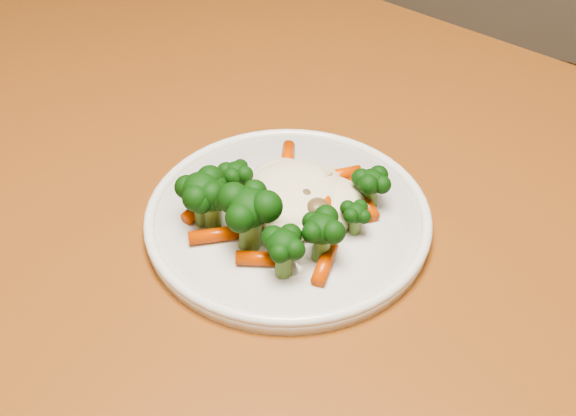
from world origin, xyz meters
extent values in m
plane|color=brown|center=(0.00, 0.00, 0.00)|extent=(3.00, 3.00, 0.00)
cube|color=brown|center=(0.12, -0.32, 0.73)|extent=(1.43, 1.08, 0.04)
cube|color=brown|center=(-0.39, 0.15, 0.35)|extent=(0.07, 0.07, 0.71)
cylinder|color=white|center=(0.19, -0.33, 0.76)|extent=(0.25, 0.25, 0.01)
ellipsoid|color=#F2E9C2|center=(0.19, -0.31, 0.78)|extent=(0.11, 0.10, 0.04)
ellipsoid|color=black|center=(0.13, -0.37, 0.79)|extent=(0.05, 0.05, 0.05)
ellipsoid|color=black|center=(0.19, -0.38, 0.79)|extent=(0.06, 0.06, 0.05)
ellipsoid|color=black|center=(0.22, -0.39, 0.78)|extent=(0.04, 0.04, 0.04)
ellipsoid|color=black|center=(0.24, -0.36, 0.78)|extent=(0.05, 0.05, 0.04)
ellipsoid|color=black|center=(0.25, -0.32, 0.78)|extent=(0.03, 0.03, 0.03)
ellipsoid|color=black|center=(0.25, -0.28, 0.78)|extent=(0.04, 0.04, 0.03)
ellipsoid|color=black|center=(0.14, -0.33, 0.78)|extent=(0.04, 0.04, 0.03)
ellipsoid|color=black|center=(0.14, -0.37, 0.78)|extent=(0.05, 0.05, 0.04)
cylinder|color=#D94805|center=(0.16, -0.27, 0.77)|extent=(0.03, 0.04, 0.01)
cylinder|color=#D94805|center=(0.21, -0.26, 0.77)|extent=(0.04, 0.04, 0.01)
cylinder|color=#D94805|center=(0.25, -0.29, 0.77)|extent=(0.04, 0.04, 0.01)
cylinder|color=#D94805|center=(0.12, -0.36, 0.77)|extent=(0.02, 0.05, 0.01)
cylinder|color=#D94805|center=(0.16, -0.39, 0.77)|extent=(0.05, 0.04, 0.01)
cylinder|color=#D94805|center=(0.20, -0.39, 0.77)|extent=(0.04, 0.03, 0.01)
cylinder|color=#D94805|center=(0.25, -0.37, 0.77)|extent=(0.02, 0.04, 0.01)
cylinder|color=#D94805|center=(0.23, -0.32, 0.78)|extent=(0.03, 0.05, 0.01)
ellipsoid|color=brown|center=(0.21, -0.32, 0.78)|extent=(0.02, 0.02, 0.02)
ellipsoid|color=brown|center=(0.22, -0.33, 0.78)|extent=(0.02, 0.02, 0.02)
ellipsoid|color=brown|center=(0.18, -0.33, 0.78)|extent=(0.02, 0.02, 0.01)
cube|color=tan|center=(0.19, -0.29, 0.78)|extent=(0.03, 0.02, 0.01)
cube|color=tan|center=(0.20, -0.29, 0.78)|extent=(0.02, 0.02, 0.01)
camera|label=1|loc=(0.42, -0.74, 1.19)|focal=45.00mm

